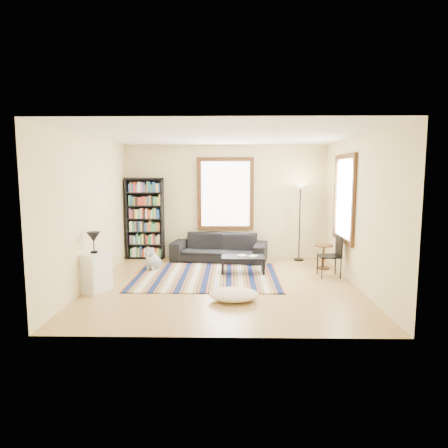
{
  "coord_description": "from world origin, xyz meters",
  "views": [
    {
      "loc": [
        0.15,
        -7.44,
        2.12
      ],
      "look_at": [
        0.0,
        0.5,
        1.1
      ],
      "focal_mm": 32.0,
      "sensor_mm": 36.0,
      "label": 1
    }
  ],
  "objects_px": {
    "sofa": "(219,247)",
    "coffee_table": "(243,265)",
    "floor_lamp": "(300,222)",
    "white_cabinet": "(95,272)",
    "folding_chair": "(329,256)",
    "side_table": "(323,257)",
    "dog": "(154,258)",
    "floor_cushion": "(234,295)",
    "bookshelf": "(145,218)"
  },
  "relations": [
    {
      "from": "coffee_table",
      "to": "folding_chair",
      "type": "relative_size",
      "value": 1.05
    },
    {
      "from": "floor_cushion",
      "to": "floor_lamp",
      "type": "distance_m",
      "value": 3.62
    },
    {
      "from": "bookshelf",
      "to": "white_cabinet",
      "type": "bearing_deg",
      "value": -96.36
    },
    {
      "from": "floor_cushion",
      "to": "folding_chair",
      "type": "distance_m",
      "value": 2.54
    },
    {
      "from": "coffee_table",
      "to": "dog",
      "type": "height_order",
      "value": "dog"
    },
    {
      "from": "bookshelf",
      "to": "folding_chair",
      "type": "relative_size",
      "value": 2.33
    },
    {
      "from": "sofa",
      "to": "folding_chair",
      "type": "bearing_deg",
      "value": -22.81
    },
    {
      "from": "bookshelf",
      "to": "dog",
      "type": "bearing_deg",
      "value": -70.4
    },
    {
      "from": "bookshelf",
      "to": "floor_cushion",
      "type": "distance_m",
      "value": 4.06
    },
    {
      "from": "side_table",
      "to": "white_cabinet",
      "type": "xyz_separation_m",
      "value": [
        -4.5,
        -1.8,
        0.08
      ]
    },
    {
      "from": "side_table",
      "to": "sofa",
      "type": "bearing_deg",
      "value": 162.25
    },
    {
      "from": "floor_lamp",
      "to": "side_table",
      "type": "bearing_deg",
      "value": -64.67
    },
    {
      "from": "folding_chair",
      "to": "side_table",
      "type": "bearing_deg",
      "value": 83.5
    },
    {
      "from": "sofa",
      "to": "side_table",
      "type": "relative_size",
      "value": 4.2
    },
    {
      "from": "floor_cushion",
      "to": "coffee_table",
      "type": "bearing_deg",
      "value": 83.79
    },
    {
      "from": "sofa",
      "to": "bookshelf",
      "type": "xyz_separation_m",
      "value": [
        -1.84,
        0.27,
        0.67
      ]
    },
    {
      "from": "floor_lamp",
      "to": "white_cabinet",
      "type": "bearing_deg",
      "value": -147.14
    },
    {
      "from": "folding_chair",
      "to": "dog",
      "type": "height_order",
      "value": "folding_chair"
    },
    {
      "from": "coffee_table",
      "to": "folding_chair",
      "type": "distance_m",
      "value": 1.79
    },
    {
      "from": "white_cabinet",
      "to": "coffee_table",
      "type": "bearing_deg",
      "value": 49.75
    },
    {
      "from": "folding_chair",
      "to": "dog",
      "type": "distance_m",
      "value": 3.76
    },
    {
      "from": "sofa",
      "to": "bookshelf",
      "type": "distance_m",
      "value": 1.98
    },
    {
      "from": "folding_chair",
      "to": "dog",
      "type": "bearing_deg",
      "value": 169.21
    },
    {
      "from": "sofa",
      "to": "coffee_table",
      "type": "distance_m",
      "value": 1.31
    },
    {
      "from": "coffee_table",
      "to": "folding_chair",
      "type": "bearing_deg",
      "value": -8.85
    },
    {
      "from": "coffee_table",
      "to": "folding_chair",
      "type": "xyz_separation_m",
      "value": [
        1.75,
        -0.27,
        0.25
      ]
    },
    {
      "from": "white_cabinet",
      "to": "dog",
      "type": "bearing_deg",
      "value": 88.71
    },
    {
      "from": "side_table",
      "to": "coffee_table",
      "type": "bearing_deg",
      "value": -166.47
    },
    {
      "from": "folding_chair",
      "to": "white_cabinet",
      "type": "distance_m",
      "value": 4.58
    },
    {
      "from": "white_cabinet",
      "to": "folding_chair",
      "type": "bearing_deg",
      "value": 36.68
    },
    {
      "from": "bookshelf",
      "to": "side_table",
      "type": "bearing_deg",
      "value": -13.68
    },
    {
      "from": "floor_lamp",
      "to": "dog",
      "type": "xyz_separation_m",
      "value": [
        -3.36,
        -1.01,
        -0.67
      ]
    },
    {
      "from": "sofa",
      "to": "floor_cushion",
      "type": "height_order",
      "value": "sofa"
    },
    {
      "from": "white_cabinet",
      "to": "dog",
      "type": "xyz_separation_m",
      "value": [
        0.73,
        1.64,
        -0.09
      ]
    },
    {
      "from": "coffee_table",
      "to": "white_cabinet",
      "type": "bearing_deg",
      "value": -153.16
    },
    {
      "from": "bookshelf",
      "to": "floor_lamp",
      "type": "height_order",
      "value": "bookshelf"
    },
    {
      "from": "floor_lamp",
      "to": "dog",
      "type": "height_order",
      "value": "floor_lamp"
    },
    {
      "from": "sofa",
      "to": "white_cabinet",
      "type": "xyz_separation_m",
      "value": [
        -2.16,
        -2.55,
        0.02
      ]
    },
    {
      "from": "floor_cushion",
      "to": "side_table",
      "type": "height_order",
      "value": "side_table"
    },
    {
      "from": "floor_cushion",
      "to": "side_table",
      "type": "bearing_deg",
      "value": 48.79
    },
    {
      "from": "floor_cushion",
      "to": "folding_chair",
      "type": "height_order",
      "value": "folding_chair"
    },
    {
      "from": "bookshelf",
      "to": "white_cabinet",
      "type": "xyz_separation_m",
      "value": [
        -0.31,
        -2.82,
        -0.65
      ]
    },
    {
      "from": "sofa",
      "to": "dog",
      "type": "bearing_deg",
      "value": -137.72
    },
    {
      "from": "bookshelf",
      "to": "white_cabinet",
      "type": "distance_m",
      "value": 2.91
    },
    {
      "from": "side_table",
      "to": "dog",
      "type": "height_order",
      "value": "side_table"
    },
    {
      "from": "floor_cushion",
      "to": "white_cabinet",
      "type": "relative_size",
      "value": 1.18
    },
    {
      "from": "floor_cushion",
      "to": "floor_lamp",
      "type": "height_order",
      "value": "floor_lamp"
    },
    {
      "from": "sofa",
      "to": "white_cabinet",
      "type": "bearing_deg",
      "value": -120.65
    },
    {
      "from": "bookshelf",
      "to": "floor_lamp",
      "type": "bearing_deg",
      "value": -2.57
    },
    {
      "from": "bookshelf",
      "to": "folding_chair",
      "type": "xyz_separation_m",
      "value": [
        4.14,
        -1.73,
        -0.57
      ]
    }
  ]
}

